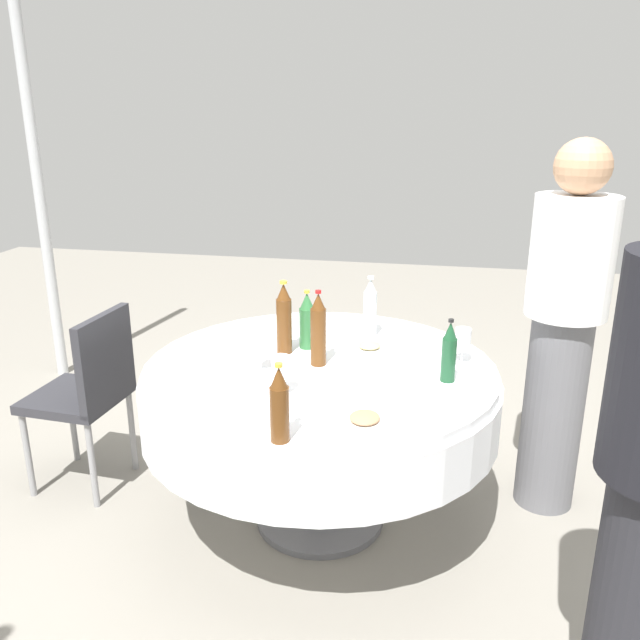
% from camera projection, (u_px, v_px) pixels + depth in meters
% --- Properties ---
extents(ground_plane, '(10.00, 10.00, 0.00)m').
position_uv_depth(ground_plane, '(320.00, 519.00, 2.90)').
color(ground_plane, gray).
extents(dining_table, '(1.47, 1.47, 0.74)m').
position_uv_depth(dining_table, '(320.00, 398.00, 2.71)').
color(dining_table, white).
rests_on(dining_table, ground_plane).
extents(bottle_dark_green_front, '(0.06, 0.06, 0.25)m').
position_uv_depth(bottle_dark_green_front, '(449.00, 353.00, 2.48)').
color(bottle_dark_green_front, '#194728').
rests_on(bottle_dark_green_front, dining_table).
extents(bottle_brown_north, '(0.07, 0.07, 0.32)m').
position_uv_depth(bottle_brown_north, '(284.00, 319.00, 2.76)').
color(bottle_brown_north, '#593314').
rests_on(bottle_brown_north, dining_table).
extents(bottle_green_inner, '(0.07, 0.07, 0.26)m').
position_uv_depth(bottle_green_inner, '(307.00, 321.00, 2.83)').
color(bottle_green_inner, '#2D6B38').
rests_on(bottle_green_inner, dining_table).
extents(bottle_brown_west, '(0.06, 0.06, 0.32)m').
position_uv_depth(bottle_brown_west, '(318.00, 330.00, 2.63)').
color(bottle_brown_west, '#593314').
rests_on(bottle_brown_west, dining_table).
extents(bottle_brown_left, '(0.06, 0.06, 0.26)m').
position_uv_depth(bottle_brown_left, '(279.00, 406.00, 2.03)').
color(bottle_brown_left, '#593314').
rests_on(bottle_brown_left, dining_table).
extents(bottle_clear_south, '(0.06, 0.06, 0.28)m').
position_uv_depth(bottle_clear_south, '(370.00, 309.00, 2.96)').
color(bottle_clear_south, silver).
rests_on(bottle_clear_south, dining_table).
extents(wine_glass_west, '(0.07, 0.07, 0.15)m').
position_uv_depth(wine_glass_west, '(463.00, 339.00, 2.66)').
color(wine_glass_west, white).
rests_on(wine_glass_west, dining_table).
extents(wine_glass_left, '(0.06, 0.06, 0.16)m').
position_uv_depth(wine_glass_left, '(260.00, 344.00, 2.58)').
color(wine_glass_left, white).
rests_on(wine_glass_left, dining_table).
extents(wine_glass_south, '(0.07, 0.07, 0.15)m').
position_uv_depth(wine_glass_south, '(281.00, 367.00, 2.37)').
color(wine_glass_south, white).
rests_on(wine_glass_south, dining_table).
extents(plate_right, '(0.25, 0.25, 0.04)m').
position_uv_depth(plate_right, '(365.00, 421.00, 2.17)').
color(plate_right, white).
rests_on(plate_right, dining_table).
extents(plate_near, '(0.23, 0.23, 0.02)m').
position_uv_depth(plate_near, '(255.00, 328.00, 3.08)').
color(plate_near, white).
rests_on(plate_near, dining_table).
extents(plate_far, '(0.23, 0.23, 0.04)m').
position_uv_depth(plate_far, '(369.00, 348.00, 2.82)').
color(plate_far, white).
rests_on(plate_far, dining_table).
extents(knife_north, '(0.15, 0.13, 0.00)m').
position_uv_depth(knife_north, '(203.00, 382.00, 2.49)').
color(knife_north, silver).
rests_on(knife_north, dining_table).
extents(folded_napkin, '(0.19, 0.19, 0.02)m').
position_uv_depth(folded_napkin, '(218.00, 406.00, 2.28)').
color(folded_napkin, white).
rests_on(folded_napkin, dining_table).
extents(person_north, '(0.34, 0.34, 1.64)m').
position_uv_depth(person_north, '(563.00, 325.00, 2.77)').
color(person_north, slate).
rests_on(person_north, ground_plane).
extents(chair_south, '(0.43, 0.43, 0.87)m').
position_uv_depth(chair_south, '(89.00, 386.00, 3.01)').
color(chair_south, '#2D2D33').
rests_on(chair_south, ground_plane).
extents(tent_pole_secondary, '(0.07, 0.07, 2.63)m').
position_uv_depth(tent_pole_secondary, '(37.00, 179.00, 4.08)').
color(tent_pole_secondary, '#B2B5B7').
rests_on(tent_pole_secondary, ground_plane).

